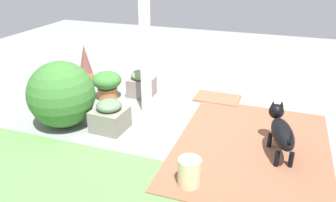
{
  "coord_description": "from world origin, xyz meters",
  "views": [
    {
      "loc": [
        -1.36,
        3.99,
        2.18
      ],
      "look_at": [
        -0.03,
        0.22,
        0.39
      ],
      "focal_mm": 35.72,
      "sensor_mm": 36.0,
      "label": 1
    }
  ],
  "objects_px": {
    "terracotta_pot_broad": "(107,83)",
    "dog": "(281,131)",
    "stone_planter_nearest": "(142,84)",
    "porch_pillar": "(145,43)",
    "ceramic_urn": "(189,173)",
    "stone_planter_mid": "(110,116)",
    "terracotta_pot_spiky": "(85,65)",
    "round_shrub": "(61,94)",
    "doormat": "(217,98)",
    "terracotta_pot_tall": "(67,87)"
  },
  "relations": [
    {
      "from": "stone_planter_nearest",
      "to": "terracotta_pot_tall",
      "type": "relative_size",
      "value": 0.7
    },
    {
      "from": "dog",
      "to": "doormat",
      "type": "xyz_separation_m",
      "value": [
        1.0,
        -1.37,
        -0.3
      ]
    },
    {
      "from": "stone_planter_mid",
      "to": "round_shrub",
      "type": "relative_size",
      "value": 0.5
    },
    {
      "from": "porch_pillar",
      "to": "ceramic_urn",
      "type": "height_order",
      "value": "porch_pillar"
    },
    {
      "from": "stone_planter_nearest",
      "to": "terracotta_pot_broad",
      "type": "relative_size",
      "value": 0.94
    },
    {
      "from": "stone_planter_nearest",
      "to": "ceramic_urn",
      "type": "height_order",
      "value": "stone_planter_nearest"
    },
    {
      "from": "stone_planter_nearest",
      "to": "ceramic_urn",
      "type": "xyz_separation_m",
      "value": [
        -1.39,
        2.0,
        -0.05
      ]
    },
    {
      "from": "porch_pillar",
      "to": "doormat",
      "type": "bearing_deg",
      "value": -139.6
    },
    {
      "from": "round_shrub",
      "to": "dog",
      "type": "relative_size",
      "value": 1.12
    },
    {
      "from": "stone_planter_mid",
      "to": "terracotta_pot_spiky",
      "type": "bearing_deg",
      "value": -48.52
    },
    {
      "from": "terracotta_pot_tall",
      "to": "ceramic_urn",
      "type": "distance_m",
      "value": 2.81
    },
    {
      "from": "terracotta_pot_spiky",
      "to": "dog",
      "type": "relative_size",
      "value": 0.88
    },
    {
      "from": "doormat",
      "to": "terracotta_pot_tall",
      "type": "bearing_deg",
      "value": 20.51
    },
    {
      "from": "stone_planter_mid",
      "to": "terracotta_pot_tall",
      "type": "height_order",
      "value": "terracotta_pot_tall"
    },
    {
      "from": "terracotta_pot_broad",
      "to": "porch_pillar",
      "type": "bearing_deg",
      "value": 164.54
    },
    {
      "from": "stone_planter_nearest",
      "to": "terracotta_pot_spiky",
      "type": "bearing_deg",
      "value": -8.92
    },
    {
      "from": "stone_planter_mid",
      "to": "doormat",
      "type": "bearing_deg",
      "value": -128.08
    },
    {
      "from": "porch_pillar",
      "to": "round_shrub",
      "type": "relative_size",
      "value": 2.3
    },
    {
      "from": "round_shrub",
      "to": "terracotta_pot_spiky",
      "type": "xyz_separation_m",
      "value": [
        0.57,
        -1.47,
        -0.11
      ]
    },
    {
      "from": "stone_planter_nearest",
      "to": "dog",
      "type": "distance_m",
      "value": 2.48
    },
    {
      "from": "porch_pillar",
      "to": "terracotta_pot_tall",
      "type": "relative_size",
      "value": 3.32
    },
    {
      "from": "terracotta_pot_broad",
      "to": "dog",
      "type": "xyz_separation_m",
      "value": [
        -2.69,
        0.81,
        0.06
      ]
    },
    {
      "from": "stone_planter_mid",
      "to": "terracotta_pot_broad",
      "type": "xyz_separation_m",
      "value": [
        0.54,
        -0.91,
        0.07
      ]
    },
    {
      "from": "stone_planter_nearest",
      "to": "doormat",
      "type": "relative_size",
      "value": 0.61
    },
    {
      "from": "porch_pillar",
      "to": "stone_planter_mid",
      "type": "xyz_separation_m",
      "value": [
        0.24,
        0.69,
        -0.83
      ]
    },
    {
      "from": "terracotta_pot_spiky",
      "to": "porch_pillar",
      "type": "bearing_deg",
      "value": 154.68
    },
    {
      "from": "round_shrub",
      "to": "ceramic_urn",
      "type": "bearing_deg",
      "value": 160.26
    },
    {
      "from": "stone_planter_mid",
      "to": "dog",
      "type": "relative_size",
      "value": 0.56
    },
    {
      "from": "porch_pillar",
      "to": "stone_planter_mid",
      "type": "height_order",
      "value": "porch_pillar"
    },
    {
      "from": "porch_pillar",
      "to": "stone_planter_nearest",
      "type": "distance_m",
      "value": 1.01
    },
    {
      "from": "doormat",
      "to": "terracotta_pot_broad",
      "type": "bearing_deg",
      "value": 18.34
    },
    {
      "from": "stone_planter_mid",
      "to": "doormat",
      "type": "xyz_separation_m",
      "value": [
        -1.15,
        -1.47,
        -0.18
      ]
    },
    {
      "from": "stone_planter_nearest",
      "to": "doormat",
      "type": "height_order",
      "value": "stone_planter_nearest"
    },
    {
      "from": "stone_planter_nearest",
      "to": "stone_planter_mid",
      "type": "distance_m",
      "value": 1.21
    },
    {
      "from": "terracotta_pot_spiky",
      "to": "doormat",
      "type": "bearing_deg",
      "value": -178.07
    },
    {
      "from": "stone_planter_mid",
      "to": "doormat",
      "type": "relative_size",
      "value": 0.64
    },
    {
      "from": "stone_planter_nearest",
      "to": "terracotta_pot_spiky",
      "type": "xyz_separation_m",
      "value": [
        1.16,
        -0.18,
        0.13
      ]
    },
    {
      "from": "stone_planter_nearest",
      "to": "terracotta_pot_broad",
      "type": "height_order",
      "value": "terracotta_pot_broad"
    },
    {
      "from": "stone_planter_nearest",
      "to": "terracotta_pot_broad",
      "type": "distance_m",
      "value": 0.56
    },
    {
      "from": "stone_planter_mid",
      "to": "terracotta_pot_broad",
      "type": "height_order",
      "value": "terracotta_pot_broad"
    },
    {
      "from": "round_shrub",
      "to": "doormat",
      "type": "distance_m",
      "value": 2.42
    },
    {
      "from": "porch_pillar",
      "to": "stone_planter_nearest",
      "type": "bearing_deg",
      "value": -59.15
    },
    {
      "from": "stone_planter_mid",
      "to": "round_shrub",
      "type": "height_order",
      "value": "round_shrub"
    },
    {
      "from": "stone_planter_mid",
      "to": "ceramic_urn",
      "type": "xyz_separation_m",
      "value": [
        -1.33,
        0.79,
        -0.04
      ]
    },
    {
      "from": "stone_planter_mid",
      "to": "terracotta_pot_tall",
      "type": "distance_m",
      "value": 1.27
    },
    {
      "from": "round_shrub",
      "to": "ceramic_urn",
      "type": "height_order",
      "value": "round_shrub"
    },
    {
      "from": "porch_pillar",
      "to": "terracotta_pot_broad",
      "type": "bearing_deg",
      "value": -15.46
    },
    {
      "from": "round_shrub",
      "to": "terracotta_pot_broad",
      "type": "xyz_separation_m",
      "value": [
        -0.12,
        -0.99,
        -0.19
      ]
    },
    {
      "from": "stone_planter_nearest",
      "to": "terracotta_pot_broad",
      "type": "xyz_separation_m",
      "value": [
        0.47,
        0.3,
        0.05
      ]
    },
    {
      "from": "porch_pillar",
      "to": "ceramic_urn",
      "type": "xyz_separation_m",
      "value": [
        -1.09,
        1.49,
        -0.87
      ]
    }
  ]
}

